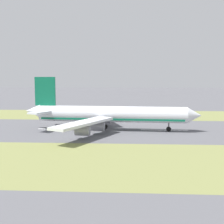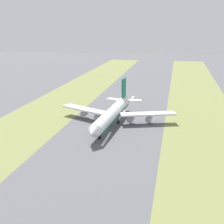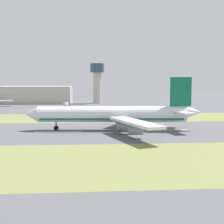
% 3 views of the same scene
% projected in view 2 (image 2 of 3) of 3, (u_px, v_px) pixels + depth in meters
% --- Properties ---
extents(ground_plane, '(800.00, 800.00, 0.00)m').
position_uv_depth(ground_plane, '(116.00, 123.00, 164.22)').
color(ground_plane, '#56565B').
extents(grass_median_west, '(40.00, 600.00, 0.01)m').
position_uv_depth(grass_median_west, '(205.00, 129.00, 155.40)').
color(grass_median_west, olive).
rests_on(grass_median_west, ground).
extents(grass_median_east, '(40.00, 600.00, 0.01)m').
position_uv_depth(grass_median_east, '(37.00, 118.00, 173.05)').
color(grass_median_east, olive).
rests_on(grass_median_east, ground).
extents(centreline_dash_near, '(1.20, 18.00, 0.01)m').
position_uv_depth(centreline_dash_near, '(132.00, 99.00, 217.48)').
color(centreline_dash_near, silver).
rests_on(centreline_dash_near, ground).
extents(centreline_dash_mid, '(1.20, 18.00, 0.01)m').
position_uv_depth(centreline_dash_mid, '(122.00, 115.00, 179.79)').
color(centreline_dash_mid, silver).
rests_on(centreline_dash_mid, ground).
extents(centreline_dash_far, '(1.20, 18.00, 0.01)m').
position_uv_depth(centreline_dash_far, '(107.00, 139.00, 142.10)').
color(centreline_dash_far, silver).
rests_on(centreline_dash_far, ground).
extents(airplane_main_jet, '(64.01, 67.21, 20.20)m').
position_uv_depth(airplane_main_jet, '(113.00, 113.00, 161.40)').
color(airplane_main_jet, silver).
rests_on(airplane_main_jet, ground).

